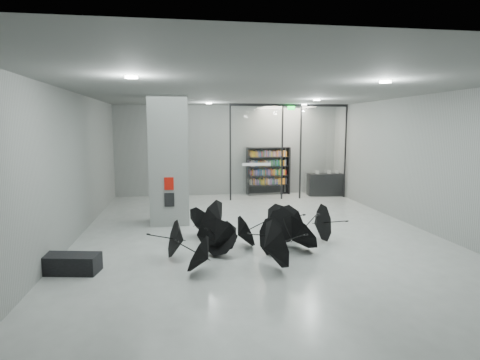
{
  "coord_description": "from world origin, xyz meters",
  "views": [
    {
      "loc": [
        -2.13,
        -10.65,
        3.07
      ],
      "look_at": [
        -0.3,
        1.5,
        1.4
      ],
      "focal_mm": 29.54,
      "sensor_mm": 36.0,
      "label": 1
    }
  ],
  "objects": [
    {
      "name": "exit_sign",
      "position": [
        2.4,
        5.3,
        3.82
      ],
      "size": [
        0.3,
        0.06,
        0.15
      ],
      "primitive_type": "cube",
      "color": "#0CE533",
      "rests_on": "room"
    },
    {
      "name": "bench",
      "position": [
        -4.5,
        -2.19,
        0.2
      ],
      "size": [
        1.3,
        0.74,
        0.39
      ],
      "primitive_type": "cube",
      "rotation": [
        0.0,
        0.0,
        -0.19
      ],
      "color": "black",
      "rests_on": "ground"
    },
    {
      "name": "glass_partition",
      "position": [
        2.39,
        5.5,
        2.18
      ],
      "size": [
        5.06,
        0.08,
        4.0
      ],
      "color": "silver",
      "rests_on": "ground"
    },
    {
      "name": "fire_cabinet",
      "position": [
        -2.5,
        1.38,
        1.35
      ],
      "size": [
        0.28,
        0.04,
        0.38
      ],
      "primitive_type": "cube",
      "color": "#A50A07",
      "rests_on": "column"
    },
    {
      "name": "umbrella_cluster",
      "position": [
        -0.38,
        -1.21,
        0.31
      ],
      "size": [
        4.87,
        4.34,
        1.29
      ],
      "color": "black",
      "rests_on": "ground"
    },
    {
      "name": "shop_counter",
      "position": [
        4.3,
        6.05,
        0.49
      ],
      "size": [
        1.68,
        0.77,
        0.98
      ],
      "primitive_type": "cube",
      "rotation": [
        0.0,
        0.0,
        -0.07
      ],
      "color": "black",
      "rests_on": "ground"
    },
    {
      "name": "bookshelf",
      "position": [
        1.79,
        6.75,
        1.07
      ],
      "size": [
        1.98,
        0.61,
        2.14
      ],
      "primitive_type": null,
      "rotation": [
        0.0,
        0.0,
        0.11
      ],
      "color": "black",
      "rests_on": "ground"
    },
    {
      "name": "info_panel",
      "position": [
        -2.5,
        1.38,
        0.85
      ],
      "size": [
        0.3,
        0.03,
        0.42
      ],
      "primitive_type": "cube",
      "color": "black",
      "rests_on": "column"
    },
    {
      "name": "column",
      "position": [
        -2.5,
        2.0,
        2.0
      ],
      "size": [
        1.2,
        1.2,
        4.0
      ],
      "primitive_type": "cube",
      "color": "slate",
      "rests_on": "ground"
    },
    {
      "name": "room",
      "position": [
        0.0,
        0.0,
        2.84
      ],
      "size": [
        14.0,
        14.02,
        4.01
      ],
      "color": "gray",
      "rests_on": "ground"
    }
  ]
}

